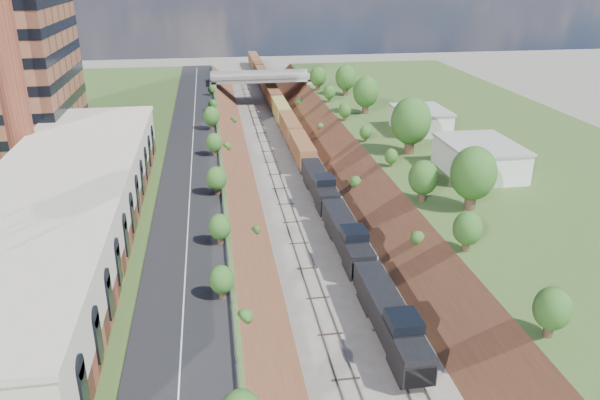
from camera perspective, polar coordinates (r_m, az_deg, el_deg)
The scene contains 16 objects.
platform_left at distance 87.00m, azimuth -22.01°, elevation 0.77°, with size 44.00×180.00×5.00m, color #3F5824.
platform_right at distance 95.85m, azimuth 19.93°, elevation 2.96°, with size 44.00×180.00×5.00m, color #3F5824.
embankment_left at distance 85.40m, azimuth -7.31°, elevation 0.08°, with size 7.07×180.00×7.07m, color brown.
embankment_right at distance 88.50m, azimuth 7.06°, elevation 0.89°, with size 7.07×180.00×7.07m, color brown.
rail_left_track at distance 85.90m, azimuth -1.71°, elevation 0.45°, with size 1.58×180.00×0.18m, color gray.
rail_right_track at distance 86.64m, azimuth 1.71°, elevation 0.65°, with size 1.58×180.00×0.18m, color gray.
road at distance 83.71m, azimuth -10.55°, elevation 3.11°, with size 8.00×180.00×0.10m, color black.
guardrail at distance 83.30m, azimuth -7.76°, elevation 3.55°, with size 0.10×171.00×0.70m.
commercial_building at distance 63.77m, azimuth -22.40°, elevation -1.01°, with size 14.30×62.30×7.00m.
smokestack at distance 79.24m, azimuth -27.16°, elevation 14.90°, with size 3.20×3.20×40.00m, color brown.
overpass at distance 144.33m, azimuth -3.83°, elevation 11.30°, with size 24.50×8.30×7.40m.
white_building_near at distance 83.49m, azimuth 17.07°, elevation 3.86°, with size 9.00×12.00×4.00m, color silver.
white_building_far at distance 102.79m, azimuth 11.67°, elevation 7.58°, with size 8.00×10.00×3.60m, color silver.
tree_right_large at distance 69.78m, azimuth 16.56°, elevation 2.47°, with size 5.25×5.25×7.61m.
tree_left_crest at distance 46.38m, azimuth -6.98°, elevation -10.21°, with size 2.45×2.45×3.55m.
freight_train at distance 127.39m, azimuth -1.87°, elevation 8.75°, with size 2.73×169.51×4.55m.
Camera 1 is at (-12.26, -19.31, 31.65)m, focal length 35.00 mm.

